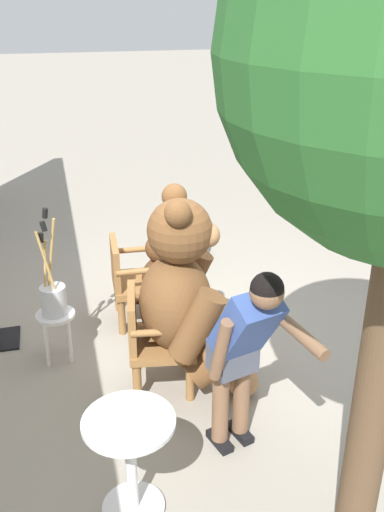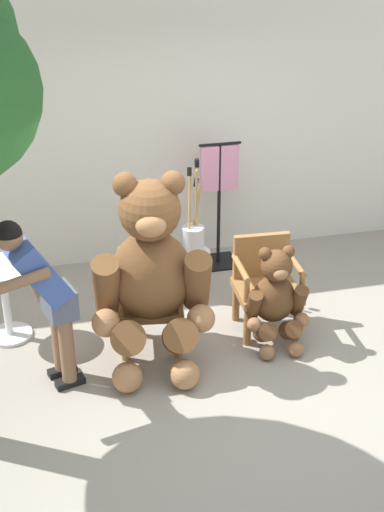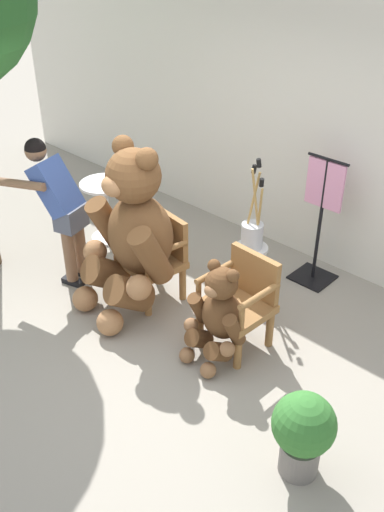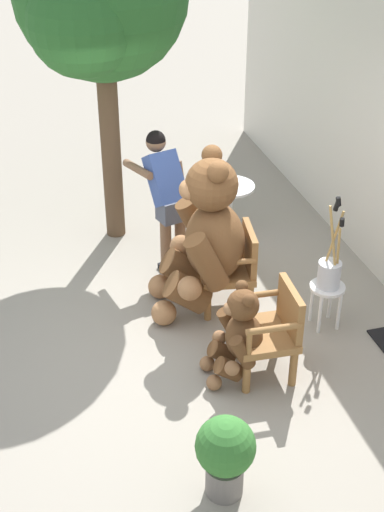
# 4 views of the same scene
# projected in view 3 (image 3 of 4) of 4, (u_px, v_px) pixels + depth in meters

# --- Properties ---
(ground_plane) EXTENTS (60.00, 60.00, 0.00)m
(ground_plane) POSITION_uv_depth(u_px,v_px,m) (147.00, 347.00, 5.14)
(ground_plane) COLOR gray
(back_wall) EXTENTS (10.00, 0.16, 2.80)m
(back_wall) POSITION_uv_depth(u_px,v_px,m) (312.00, 131.00, 5.87)
(back_wall) COLOR silver
(back_wall) RESTS_ON ground
(wooden_chair_left) EXTENTS (0.63, 0.60, 0.86)m
(wooden_chair_left) POSITION_uv_depth(u_px,v_px,m) (156.00, 255.00, 5.59)
(wooden_chair_left) COLOR olive
(wooden_chair_left) RESTS_ON ground
(wooden_chair_right) EXTENTS (0.59, 0.55, 0.86)m
(wooden_chair_right) POSITION_uv_depth(u_px,v_px,m) (241.00, 299.00, 4.97)
(wooden_chair_right) COLOR olive
(wooden_chair_right) RESTS_ON ground
(teddy_bear_large) EXTENTS (1.03, 1.02, 1.68)m
(teddy_bear_large) POSITION_uv_depth(u_px,v_px,m) (132.00, 232.00, 5.25)
(teddy_bear_large) COLOR brown
(teddy_bear_large) RESTS_ON ground
(teddy_bear_small) EXTENTS (0.56, 0.54, 0.94)m
(teddy_bear_small) POSITION_uv_depth(u_px,v_px,m) (218.00, 314.00, 4.80)
(teddy_bear_small) COLOR brown
(teddy_bear_small) RESTS_ON ground
(person_visitor) EXTENTS (0.76, 0.62, 1.51)m
(person_visitor) POSITION_uv_depth(u_px,v_px,m) (59.00, 201.00, 5.62)
(person_visitor) COLOR black
(person_visitor) RESTS_ON ground
(white_stool) EXTENTS (0.34, 0.34, 0.46)m
(white_stool) POSITION_uv_depth(u_px,v_px,m) (251.00, 256.00, 5.78)
(white_stool) COLOR white
(white_stool) RESTS_ON ground
(brush_bucket) EXTENTS (0.22, 0.22, 0.96)m
(brush_bucket) POSITION_uv_depth(u_px,v_px,m) (252.00, 231.00, 5.63)
(brush_bucket) COLOR silver
(brush_bucket) RESTS_ON white_stool
(round_side_table) EXTENTS (0.56, 0.56, 0.72)m
(round_side_table) POSITION_uv_depth(u_px,v_px,m) (106.00, 204.00, 6.55)
(round_side_table) COLOR silver
(round_side_table) RESTS_ON ground
(potted_plant) EXTENTS (0.44, 0.44, 0.68)m
(potted_plant) POSITION_uv_depth(u_px,v_px,m) (303.00, 431.00, 3.83)
(potted_plant) COLOR slate
(potted_plant) RESTS_ON ground
(clothing_display_stand) EXTENTS (0.44, 0.40, 1.36)m
(clothing_display_stand) POSITION_uv_depth(u_px,v_px,m) (320.00, 218.00, 5.69)
(clothing_display_stand) COLOR black
(clothing_display_stand) RESTS_ON ground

